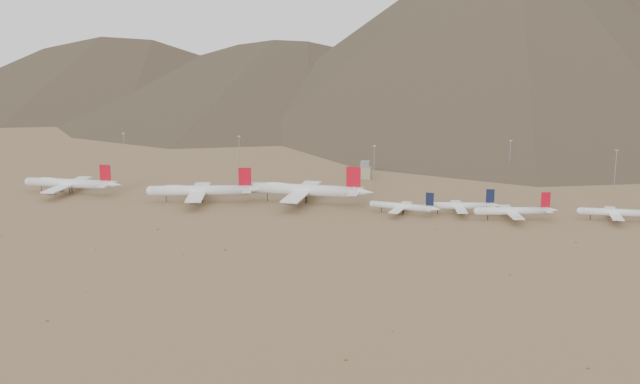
% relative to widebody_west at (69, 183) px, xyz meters
% --- Properties ---
extents(ground, '(3000.00, 3000.00, 0.00)m').
position_rel_widebody_west_xyz_m(ground, '(145.24, -37.54, -6.65)').
color(ground, olive).
rests_on(ground, ground).
extents(widebody_west, '(64.97, 49.63, 19.30)m').
position_rel_widebody_west_xyz_m(widebody_west, '(0.00, 0.00, 0.00)').
color(widebody_west, silver).
rests_on(widebody_west, ground).
extents(widebody_centre, '(68.81, 54.08, 20.75)m').
position_rel_widebody_west_xyz_m(widebody_centre, '(88.37, -6.54, 0.50)').
color(widebody_centre, silver).
rests_on(widebody_centre, ground).
extents(widebody_east, '(77.84, 59.72, 23.11)m').
position_rel_widebody_west_xyz_m(widebody_east, '(149.61, 2.96, 1.31)').
color(widebody_east, silver).
rests_on(widebody_east, ground).
extents(narrowbody_a, '(40.97, 29.99, 13.66)m').
position_rel_widebody_west_xyz_m(narrowbody_a, '(210.02, -13.96, -2.22)').
color(narrowbody_a, silver).
rests_on(narrowbody_a, ground).
extents(narrowbody_b, '(42.89, 31.24, 14.23)m').
position_rel_widebody_west_xyz_m(narrowbody_b, '(242.17, -6.42, -2.03)').
color(narrowbody_b, silver).
rests_on(narrowbody_b, ground).
extents(narrowbody_c, '(45.85, 33.65, 15.33)m').
position_rel_widebody_west_xyz_m(narrowbody_c, '(270.57, -14.87, -1.68)').
color(narrowbody_c, silver).
rests_on(narrowbody_c, ground).
extents(narrowbody_d, '(44.06, 31.40, 14.54)m').
position_rel_widebody_west_xyz_m(narrowbody_d, '(325.19, -6.89, -1.94)').
color(narrowbody_d, silver).
rests_on(narrowbody_d, ground).
extents(control_tower, '(8.00, 8.00, 12.00)m').
position_rel_widebody_west_xyz_m(control_tower, '(175.24, 82.46, -1.34)').
color(control_tower, gray).
rests_on(control_tower, ground).
extents(mast_far_west, '(2.00, 0.60, 25.70)m').
position_rel_widebody_west_xyz_m(mast_far_west, '(-2.73, 88.28, 7.55)').
color(mast_far_west, gray).
rests_on(mast_far_west, ground).
extents(mast_west, '(2.00, 0.60, 25.70)m').
position_rel_widebody_west_xyz_m(mast_west, '(83.59, 90.98, 7.55)').
color(mast_west, gray).
rests_on(mast_west, ground).
extents(mast_centre, '(2.00, 0.60, 25.70)m').
position_rel_widebody_west_xyz_m(mast_centre, '(183.29, 66.01, 7.55)').
color(mast_centre, gray).
rests_on(mast_centre, ground).
extents(mast_east, '(2.00, 0.60, 25.70)m').
position_rel_widebody_west_xyz_m(mast_east, '(272.16, 106.79, 7.55)').
color(mast_east, gray).
rests_on(mast_east, ground).
extents(mast_far_east, '(2.00, 0.60, 25.70)m').
position_rel_widebody_west_xyz_m(mast_far_east, '(336.87, 78.49, 7.55)').
color(mast_far_east, gray).
rests_on(mast_far_east, ground).
extents(desert_scrub, '(439.07, 179.78, 0.87)m').
position_rel_widebody_west_xyz_m(desert_scrub, '(155.16, -115.22, -6.36)').
color(desert_scrub, brown).
rests_on(desert_scrub, ground).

